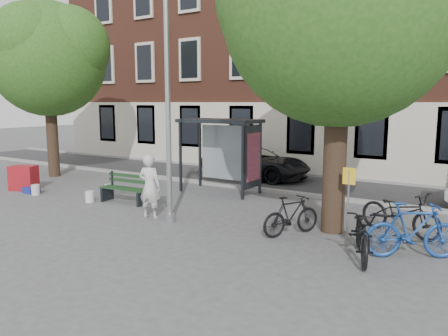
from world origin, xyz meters
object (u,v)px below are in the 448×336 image
Objects in this scene: bench at (126,190)px; bike_a at (400,212)px; car_dark at (256,163)px; bike_b at (413,230)px; painter at (150,187)px; bike_c at (363,232)px; bike_d at (291,215)px; red_stand at (24,178)px; lamppost at (168,119)px; notice_sign at (349,190)px; bus_shelter at (231,139)px.

bike_a is at bearing 3.70° from bench.
bike_b is at bearing -130.49° from car_dark.
painter is 0.85× the size of bike_c.
bike_b is 1.21× the size of bike_d.
bike_b is (6.74, 0.52, -0.30)m from painter.
bike_a is 12.89m from red_stand.
bike_b is at bearing 0.31° from red_stand.
bike_d is (-2.20, -1.50, -0.05)m from bike_a.
lamppost is 3.45× the size of bench.
red_stand is at bearing 176.37° from lamppost.
notice_sign is at bearing -134.95° from car_dark.
bike_c is at bearing 91.46° from bike_b.
bus_shelter reaches higher than bike_c.
notice_sign reaches higher than car_dark.
bench is 0.84× the size of bike_c.
red_stand is (-12.46, 0.47, -0.10)m from bike_c.
lamppost is at bearing 167.82° from painter.
bike_c is 1.22× the size of notice_sign.
notice_sign is (-1.51, 0.48, 0.61)m from bike_b.
red_stand is at bearing -151.52° from bus_shelter.
lamppost reaches higher than bike_a.
lamppost is 7.74m from car_dark.
painter reaches higher than red_stand.
bike_d is at bearing 140.70° from bike_c.
bus_shelter is 4.22m from painter.
red_stand is (-6.60, 0.45, -0.44)m from painter.
bike_c is (7.82, -1.02, 0.14)m from bench.
bike_c is (5.75, -4.11, -1.37)m from bus_shelter.
notice_sign reaches higher than bike_a.
bike_b is (6.63, -3.57, -1.32)m from bus_shelter.
lamppost is 3.09× the size of bike_b.
bike_b is (0.56, -1.61, 0.05)m from bike_a.
bike_b is at bearing -28.31° from bus_shelter.
car_dark reaches higher than bike_b.
red_stand is (-12.78, -1.69, -0.10)m from bike_a.
bike_a is (6.18, 2.14, -0.35)m from painter.
car_dark is (-6.47, 7.33, 0.10)m from bike_c.
bench is 1.08× the size of bike_d.
notice_sign is at bearing 42.47° from bike_b.
bench is 1.97× the size of red_stand.
bus_shelter is at bearing -165.07° from car_dark.
bike_a is at bearing 50.08° from notice_sign.
bike_d is 0.96× the size of notice_sign.
car_dark is at bearing 111.20° from bike_c.
red_stand is (-5.99, -6.86, -0.20)m from car_dark.
bike_d is at bearing 177.89° from painter.
bench is (-2.07, -3.09, -1.51)m from bus_shelter.
bike_a is 1.21× the size of notice_sign.
bike_b is at bearing -7.39° from bench.
lamppost is 7.70m from red_stand.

